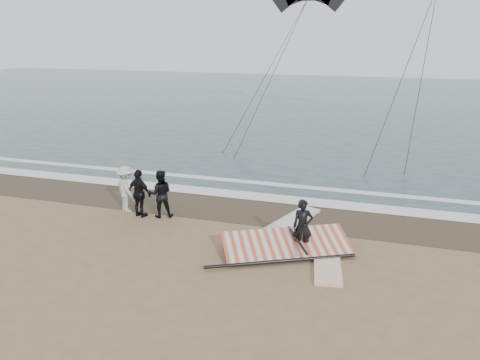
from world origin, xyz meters
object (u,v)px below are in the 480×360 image
Objects in this scene: man_main at (303,226)px; board_white at (327,262)px; board_cream at (293,220)px; sail_rig at (286,244)px.

man_main is 0.62× the size of board_white.
man_main is at bearing 138.32° from board_white.
sail_rig is at bearing -64.83° from board_cream.
board_white is (0.81, -0.53, -0.75)m from man_main.
man_main is 0.61× the size of board_cream.
board_cream is 0.66× the size of sail_rig.
sail_rig reaches higher than board_cream.
board_white is at bearing -41.23° from board_cream.
sail_rig is (0.20, -2.26, 0.14)m from board_cream.
board_cream is at bearing 95.04° from sail_rig.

